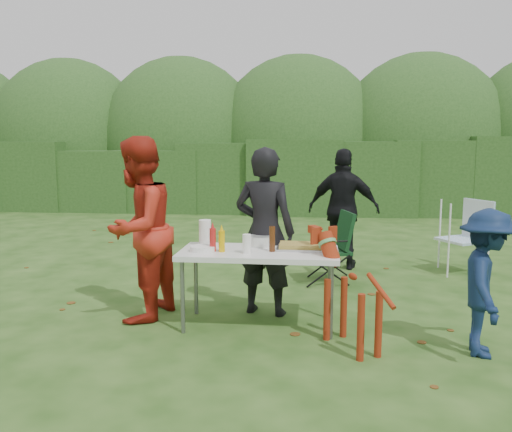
# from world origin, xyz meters

# --- Properties ---
(ground) EXTENTS (80.00, 80.00, 0.00)m
(ground) POSITION_xyz_m (0.00, 0.00, 0.00)
(ground) COLOR #1E4211
(hedge_row) EXTENTS (22.00, 1.40, 1.70)m
(hedge_row) POSITION_xyz_m (0.00, 8.00, 0.85)
(hedge_row) COLOR #23471C
(hedge_row) RESTS_ON ground
(shrub_backdrop) EXTENTS (20.00, 2.60, 3.20)m
(shrub_backdrop) POSITION_xyz_m (0.00, 9.60, 1.60)
(shrub_backdrop) COLOR #3D6628
(shrub_backdrop) RESTS_ON ground
(folding_table) EXTENTS (1.50, 0.70, 0.74)m
(folding_table) POSITION_xyz_m (-0.02, -0.02, 0.69)
(folding_table) COLOR silver
(folding_table) RESTS_ON ground
(person_cook) EXTENTS (0.70, 0.54, 1.72)m
(person_cook) POSITION_xyz_m (0.00, 0.36, 0.86)
(person_cook) COLOR black
(person_cook) RESTS_ON ground
(person_red_jacket) EXTENTS (0.86, 1.01, 1.82)m
(person_red_jacket) POSITION_xyz_m (-1.22, 0.07, 0.91)
(person_red_jacket) COLOR #A72314
(person_red_jacket) RESTS_ON ground
(person_black_puffy) EXTENTS (1.03, 0.58, 1.66)m
(person_black_puffy) POSITION_xyz_m (0.89, 2.43, 0.83)
(person_black_puffy) COLOR black
(person_black_puffy) RESTS_ON ground
(child) EXTENTS (0.59, 0.86, 1.23)m
(child) POSITION_xyz_m (1.92, -0.51, 0.62)
(child) COLOR #0F2041
(child) RESTS_ON ground
(dog) EXTENTS (0.88, 1.08, 0.97)m
(dog) POSITION_xyz_m (0.84, -0.50, 0.48)
(dog) COLOR maroon
(dog) RESTS_ON ground
(camping_chair) EXTENTS (0.70, 0.70, 0.90)m
(camping_chair) POSITION_xyz_m (0.68, 1.68, 0.45)
(camping_chair) COLOR #103418
(camping_chair) RESTS_ON ground
(lawn_chair) EXTENTS (0.80, 0.80, 0.99)m
(lawn_chair) POSITION_xyz_m (2.48, 2.34, 0.50)
(lawn_chair) COLOR #528DB4
(lawn_chair) RESTS_ON ground
(food_tray) EXTENTS (0.45, 0.30, 0.02)m
(food_tray) POSITION_xyz_m (0.37, 0.09, 0.75)
(food_tray) COLOR #B7B7BA
(food_tray) RESTS_ON folding_table
(focaccia_bread) EXTENTS (0.40, 0.26, 0.04)m
(focaccia_bread) POSITION_xyz_m (0.37, 0.09, 0.78)
(focaccia_bread) COLOR #A38B3A
(focaccia_bread) RESTS_ON food_tray
(mustard_bottle) EXTENTS (0.06, 0.06, 0.20)m
(mustard_bottle) POSITION_xyz_m (-0.36, -0.11, 0.84)
(mustard_bottle) COLOR #D8A907
(mustard_bottle) RESTS_ON folding_table
(ketchup_bottle) EXTENTS (0.06, 0.06, 0.22)m
(ketchup_bottle) POSITION_xyz_m (-0.44, -0.11, 0.85)
(ketchup_bottle) COLOR red
(ketchup_bottle) RESTS_ON folding_table
(beer_bottle) EXTENTS (0.06, 0.06, 0.24)m
(beer_bottle) POSITION_xyz_m (0.11, -0.05, 0.86)
(beer_bottle) COLOR #47230F
(beer_bottle) RESTS_ON folding_table
(paper_towel_roll) EXTENTS (0.12, 0.12, 0.26)m
(paper_towel_roll) POSITION_xyz_m (-0.57, 0.15, 0.87)
(paper_towel_roll) COLOR white
(paper_towel_roll) RESTS_ON folding_table
(cup_stack) EXTENTS (0.08, 0.08, 0.18)m
(cup_stack) POSITION_xyz_m (-0.11, -0.16, 0.83)
(cup_stack) COLOR white
(cup_stack) RESTS_ON folding_table
(pasta_bowl) EXTENTS (0.26, 0.26, 0.10)m
(pasta_bowl) POSITION_xyz_m (-0.01, 0.21, 0.79)
(pasta_bowl) COLOR silver
(pasta_bowl) RESTS_ON folding_table
(plate_stack) EXTENTS (0.24, 0.24, 0.05)m
(plate_stack) POSITION_xyz_m (-0.54, -0.11, 0.77)
(plate_stack) COLOR white
(plate_stack) RESTS_ON folding_table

